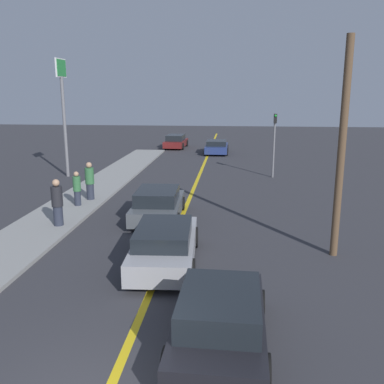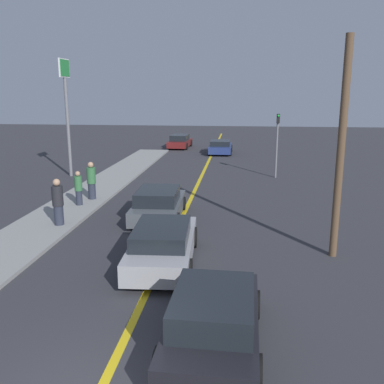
{
  "view_description": "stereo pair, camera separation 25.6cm",
  "coord_description": "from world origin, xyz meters",
  "px_view_note": "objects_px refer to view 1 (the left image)",
  "views": [
    {
      "loc": [
        2.11,
        -5.96,
        5.2
      ],
      "look_at": [
        0.56,
        10.01,
        1.41
      ],
      "focal_mm": 40.0,
      "sensor_mm": 36.0,
      "label": 1
    },
    {
      "loc": [
        2.37,
        -5.94,
        5.2
      ],
      "look_at": [
        0.56,
        10.01,
        1.41
      ],
      "focal_mm": 40.0,
      "sensor_mm": 36.0,
      "label": 2
    }
  ],
  "objects_px": {
    "car_near_right_lane": "(220,319)",
    "car_oncoming_far": "(176,142)",
    "traffic_light": "(274,139)",
    "car_parked_left_lot": "(217,147)",
    "roadside_sign": "(63,96)",
    "pedestrian_by_sign": "(90,181)",
    "pedestrian_far_standing": "(77,189)",
    "car_far_distant": "(158,204)",
    "utility_pole": "(342,151)",
    "pedestrian_mid_group": "(57,203)",
    "car_ahead_center": "(165,244)"
  },
  "relations": [
    {
      "from": "car_ahead_center",
      "to": "car_oncoming_far",
      "type": "relative_size",
      "value": 1.13
    },
    {
      "from": "pedestrian_mid_group",
      "to": "car_parked_left_lot",
      "type": "bearing_deg",
      "value": 75.98
    },
    {
      "from": "car_near_right_lane",
      "to": "pedestrian_mid_group",
      "type": "bearing_deg",
      "value": 132.89
    },
    {
      "from": "car_parked_left_lot",
      "to": "traffic_light",
      "type": "relative_size",
      "value": 1.01
    },
    {
      "from": "car_far_distant",
      "to": "pedestrian_far_standing",
      "type": "distance_m",
      "value": 4.13
    },
    {
      "from": "car_oncoming_far",
      "to": "roadside_sign",
      "type": "bearing_deg",
      "value": -106.28
    },
    {
      "from": "pedestrian_far_standing",
      "to": "utility_pole",
      "type": "bearing_deg",
      "value": -24.76
    },
    {
      "from": "car_near_right_lane",
      "to": "car_ahead_center",
      "type": "height_order",
      "value": "car_near_right_lane"
    },
    {
      "from": "pedestrian_far_standing",
      "to": "traffic_light",
      "type": "relative_size",
      "value": 0.4
    },
    {
      "from": "car_near_right_lane",
      "to": "car_oncoming_far",
      "type": "height_order",
      "value": "car_near_right_lane"
    },
    {
      "from": "traffic_light",
      "to": "roadside_sign",
      "type": "xyz_separation_m",
      "value": [
        -12.74,
        -0.87,
        2.52
      ]
    },
    {
      "from": "pedestrian_by_sign",
      "to": "roadside_sign",
      "type": "xyz_separation_m",
      "value": [
        -3.49,
        6.02,
        3.89
      ]
    },
    {
      "from": "car_oncoming_far",
      "to": "traffic_light",
      "type": "distance_m",
      "value": 15.63
    },
    {
      "from": "roadside_sign",
      "to": "car_oncoming_far",
      "type": "bearing_deg",
      "value": 71.05
    },
    {
      "from": "roadside_sign",
      "to": "pedestrian_by_sign",
      "type": "bearing_deg",
      "value": -59.9
    },
    {
      "from": "car_far_distant",
      "to": "roadside_sign",
      "type": "xyz_separation_m",
      "value": [
        -7.21,
        8.42,
        4.3
      ]
    },
    {
      "from": "car_near_right_lane",
      "to": "pedestrian_by_sign",
      "type": "distance_m",
      "value": 13.2
    },
    {
      "from": "car_oncoming_far",
      "to": "utility_pole",
      "type": "xyz_separation_m",
      "value": [
        8.7,
        -26.21,
        2.82
      ]
    },
    {
      "from": "car_parked_left_lot",
      "to": "car_oncoming_far",
      "type": "bearing_deg",
      "value": 139.99
    },
    {
      "from": "car_near_right_lane",
      "to": "traffic_light",
      "type": "height_order",
      "value": "traffic_light"
    },
    {
      "from": "car_ahead_center",
      "to": "car_far_distant",
      "type": "bearing_deg",
      "value": 99.26
    },
    {
      "from": "car_near_right_lane",
      "to": "pedestrian_by_sign",
      "type": "bearing_deg",
      "value": 121.34
    },
    {
      "from": "car_oncoming_far",
      "to": "pedestrian_by_sign",
      "type": "distance_m",
      "value": 20.35
    },
    {
      "from": "car_far_distant",
      "to": "traffic_light",
      "type": "bearing_deg",
      "value": 57.03
    },
    {
      "from": "pedestrian_far_standing",
      "to": "utility_pole",
      "type": "xyz_separation_m",
      "value": [
        10.32,
        -4.76,
        2.51
      ]
    },
    {
      "from": "traffic_light",
      "to": "pedestrian_by_sign",
      "type": "bearing_deg",
      "value": -143.33
    },
    {
      "from": "pedestrian_mid_group",
      "to": "traffic_light",
      "type": "bearing_deg",
      "value": 50.26
    },
    {
      "from": "car_far_distant",
      "to": "utility_pole",
      "type": "bearing_deg",
      "value": -30.93
    },
    {
      "from": "pedestrian_by_sign",
      "to": "utility_pole",
      "type": "relative_size",
      "value": 0.26
    },
    {
      "from": "car_near_right_lane",
      "to": "car_ahead_center",
      "type": "relative_size",
      "value": 0.88
    },
    {
      "from": "pedestrian_far_standing",
      "to": "pedestrian_by_sign",
      "type": "height_order",
      "value": "pedestrian_by_sign"
    },
    {
      "from": "traffic_light",
      "to": "car_oncoming_far",
      "type": "bearing_deg",
      "value": 120.3
    },
    {
      "from": "car_near_right_lane",
      "to": "traffic_light",
      "type": "xyz_separation_m",
      "value": [
        2.66,
        18.32,
        1.77
      ]
    },
    {
      "from": "car_near_right_lane",
      "to": "utility_pole",
      "type": "height_order",
      "value": "utility_pole"
    },
    {
      "from": "car_parked_left_lot",
      "to": "utility_pole",
      "type": "relative_size",
      "value": 0.57
    },
    {
      "from": "car_far_distant",
      "to": "car_oncoming_far",
      "type": "xyz_separation_m",
      "value": [
        -2.3,
        22.7,
        -0.01
      ]
    },
    {
      "from": "pedestrian_by_sign",
      "to": "utility_pole",
      "type": "bearing_deg",
      "value": -30.3
    },
    {
      "from": "pedestrian_far_standing",
      "to": "car_near_right_lane",
      "type": "bearing_deg",
      "value": -56.51
    },
    {
      "from": "car_far_distant",
      "to": "pedestrian_far_standing",
      "type": "bearing_deg",
      "value": 160.06
    },
    {
      "from": "car_oncoming_far",
      "to": "pedestrian_mid_group",
      "type": "relative_size",
      "value": 2.25
    },
    {
      "from": "car_oncoming_far",
      "to": "pedestrian_mid_group",
      "type": "bearing_deg",
      "value": -90.4
    },
    {
      "from": "car_near_right_lane",
      "to": "roadside_sign",
      "type": "distance_m",
      "value": 20.6
    },
    {
      "from": "pedestrian_mid_group",
      "to": "pedestrian_far_standing",
      "type": "height_order",
      "value": "pedestrian_mid_group"
    },
    {
      "from": "roadside_sign",
      "to": "car_near_right_lane",
      "type": "bearing_deg",
      "value": -59.98
    },
    {
      "from": "utility_pole",
      "to": "car_parked_left_lot",
      "type": "bearing_deg",
      "value": 101.72
    },
    {
      "from": "car_near_right_lane",
      "to": "car_far_distant",
      "type": "distance_m",
      "value": 9.47
    },
    {
      "from": "car_near_right_lane",
      "to": "car_parked_left_lot",
      "type": "distance_m",
      "value": 28.42
    },
    {
      "from": "car_parked_left_lot",
      "to": "pedestrian_far_standing",
      "type": "xyz_separation_m",
      "value": [
        -5.58,
        -18.11,
        0.34
      ]
    },
    {
      "from": "car_ahead_center",
      "to": "car_far_distant",
      "type": "distance_m",
      "value": 4.85
    },
    {
      "from": "car_near_right_lane",
      "to": "car_parked_left_lot",
      "type": "relative_size",
      "value": 1.05
    }
  ]
}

